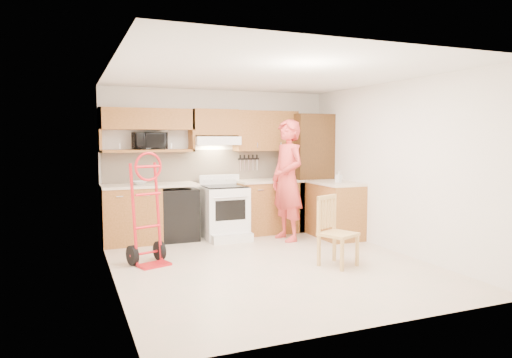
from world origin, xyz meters
TOP-DOWN VIEW (x-y plane):
  - floor at (0.00, 0.00)m, footprint 4.00×4.50m
  - ceiling at (0.00, 0.00)m, footprint 4.00×4.50m
  - wall_back at (0.00, 2.26)m, footprint 4.00×0.02m
  - wall_front at (0.00, -2.26)m, footprint 4.00×0.02m
  - wall_left at (-2.01, 0.00)m, footprint 0.02×4.50m
  - wall_right at (2.01, 0.00)m, footprint 0.02×4.50m
  - backsplash at (0.00, 2.23)m, footprint 3.92×0.03m
  - lower_cab_left at (-1.55, 1.95)m, footprint 0.90×0.60m
  - dishwasher at (-0.80, 1.95)m, footprint 0.60×0.60m
  - lower_cab_right at (0.83, 1.95)m, footprint 1.14×0.60m
  - countertop_left at (-1.25, 1.95)m, footprint 1.50×0.63m
  - countertop_right at (0.83, 1.95)m, footprint 1.14×0.63m
  - cab_return_right at (1.70, 1.15)m, footprint 0.60×1.00m
  - countertop_return at (1.70, 1.15)m, footprint 0.63×1.00m
  - pantry_tall at (1.65, 1.95)m, footprint 0.70×0.60m
  - upper_cab_left at (-1.25, 2.08)m, footprint 1.50×0.33m
  - upper_shelf_mw at (-1.25, 2.08)m, footprint 1.50×0.33m
  - upper_cab_center at (-0.12, 2.08)m, footprint 0.76×0.33m
  - upper_cab_right at (0.83, 2.08)m, footprint 1.14×0.33m
  - range_hood at (-0.12, 2.02)m, footprint 0.76×0.46m
  - knife_strip at (0.55, 2.21)m, footprint 0.40×0.05m
  - microwave at (-1.22, 2.08)m, footprint 0.54×0.40m
  - range at (-0.04, 1.73)m, footprint 0.71×0.93m
  - person at (0.86, 1.26)m, footprint 0.56×0.77m
  - hand_truck at (-1.48, 0.59)m, footprint 0.66×0.63m
  - dining_chair at (0.79, -0.41)m, footprint 0.56×0.58m
  - soap_bottle at (1.70, 1.04)m, footprint 0.11×0.11m
  - bowl at (-1.41, 1.95)m, footprint 0.27×0.27m

SIDE VIEW (x-z plane):
  - floor at x=0.00m, z-range -0.02..0.00m
  - dishwasher at x=-0.80m, z-range 0.00..0.85m
  - lower_cab_left at x=-1.55m, z-range 0.00..0.90m
  - lower_cab_right at x=0.83m, z-range 0.00..0.90m
  - cab_return_right at x=1.70m, z-range 0.00..0.90m
  - dining_chair at x=0.79m, z-range 0.00..0.92m
  - range at x=-0.04m, z-range 0.00..1.05m
  - hand_truck at x=-1.48m, z-range 0.00..1.35m
  - countertop_left at x=-1.25m, z-range 0.90..0.94m
  - countertop_right at x=0.83m, z-range 0.90..0.94m
  - countertop_return at x=1.70m, z-range 0.90..0.94m
  - bowl at x=-1.41m, z-range 0.94..1.00m
  - person at x=0.86m, z-range 0.00..1.97m
  - soap_bottle at x=1.70m, z-range 0.94..1.13m
  - pantry_tall at x=1.65m, z-range 0.00..2.10m
  - backsplash at x=0.00m, z-range 0.92..1.48m
  - knife_strip at x=0.55m, z-range 1.09..1.39m
  - wall_back at x=0.00m, z-range 0.00..2.50m
  - wall_front at x=0.00m, z-range 0.00..2.50m
  - wall_left at x=-2.01m, z-range 0.00..2.50m
  - wall_right at x=2.01m, z-range 0.00..2.50m
  - upper_shelf_mw at x=-1.25m, z-range 1.45..1.49m
  - microwave at x=-1.22m, z-range 1.49..1.77m
  - range_hood at x=-0.12m, z-range 1.56..1.70m
  - upper_cab_right at x=0.83m, z-range 1.45..2.15m
  - upper_cab_center at x=-0.12m, z-range 1.72..2.16m
  - upper_cab_left at x=-1.25m, z-range 1.81..2.15m
  - ceiling at x=0.00m, z-range 2.50..2.52m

